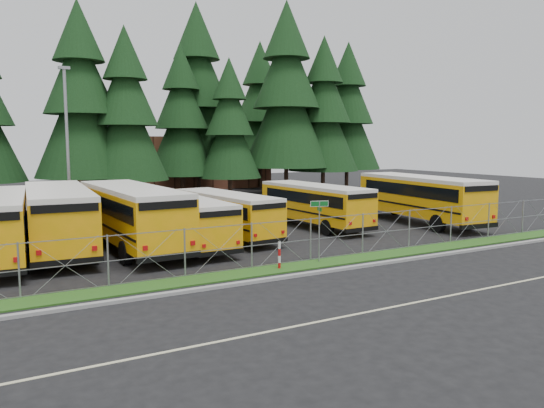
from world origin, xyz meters
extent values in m
plane|color=black|center=(0.00, 0.00, 0.00)|extent=(120.00, 120.00, 0.00)
cube|color=gray|center=(0.00, -3.10, 0.06)|extent=(50.00, 0.25, 0.12)
cube|color=#254D16|center=(0.00, -1.70, 0.03)|extent=(50.00, 1.40, 0.06)
cube|color=beige|center=(0.00, -8.00, 0.01)|extent=(50.00, 0.12, 0.01)
cube|color=brown|center=(6.00, 40.00, 3.00)|extent=(22.00, 10.00, 6.00)
cylinder|color=gray|center=(-0.85, -1.46, 1.40)|extent=(0.06, 0.06, 2.80)
cube|color=#0C5A1D|center=(-0.85, -1.46, 2.68)|extent=(0.78, 0.24, 0.22)
cube|color=white|center=(-0.85, -1.46, 2.68)|extent=(0.81, 0.24, 0.26)
cube|color=#0C5A1D|center=(-0.85, -1.46, 2.44)|extent=(0.17, 0.54, 0.18)
cylinder|color=#B20C0C|center=(-3.04, -1.70, 0.60)|extent=(0.11, 0.11, 1.20)
cylinder|color=gray|center=(-8.89, 15.36, 5.00)|extent=(0.20, 0.20, 10.00)
cube|color=gray|center=(-8.89, 15.36, 10.05)|extent=(0.70, 0.35, 0.18)
camera|label=1|loc=(-14.09, -20.83, 5.41)|focal=35.00mm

